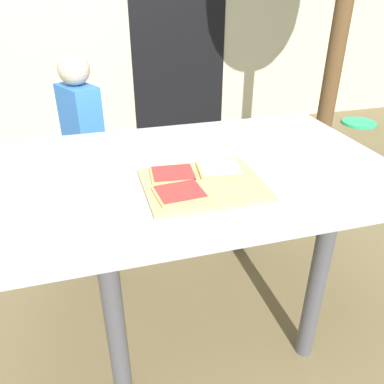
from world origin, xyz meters
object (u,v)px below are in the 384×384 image
Objects in this scene: child_left at (83,137)px; dining_table at (193,188)px; pizza_slice_far_left at (173,174)px; garden_hose_coil at (359,123)px; cutting_board at (203,184)px; pizza_slice_near_left at (180,193)px; pizza_slice_far_right at (220,169)px; plate_white_left at (91,161)px.

dining_table is at bearing -63.63° from child_left.
pizza_slice_far_left is 3.33m from garden_hose_coil.
cutting_board reaches higher than dining_table.
child_left is (-0.30, 0.88, -0.15)m from pizza_slice_far_left.
child_left reaches higher than cutting_board.
child_left is at bearing 116.37° from dining_table.
pizza_slice_near_left is 0.96× the size of pizza_slice_far_right.
pizza_slice_near_left is at bearing -94.05° from pizza_slice_far_left.
dining_table is 4.47× the size of garden_hose_coil.
garden_hose_coil is (2.41, 2.16, -0.71)m from cutting_board.
pizza_slice_near_left is 3.42m from garden_hose_coil.
dining_table is at bearing -22.89° from plate_white_left.
cutting_board is 2.40× the size of pizza_slice_near_left.
plate_white_left is 0.70× the size of garden_hose_coil.
dining_table is 3.78× the size of cutting_board.
garden_hose_coil is (2.79, 1.20, -0.57)m from child_left.
pizza_slice_far_left is (-0.09, 0.07, 0.02)m from cutting_board.
plate_white_left is at bearing 138.80° from cutting_board.
pizza_slice_near_left reaches higher than cutting_board.
plate_white_left is at bearing -146.29° from garden_hose_coil.
pizza_slice_near_left is 0.49× the size of garden_hose_coil.
pizza_slice_far_right reaches higher than cutting_board.
child_left is 3.09m from garden_hose_coil.
dining_table is 1.49× the size of child_left.
dining_table is 0.16m from pizza_slice_far_right.
plate_white_left is at bearing 124.52° from pizza_slice_near_left.
pizza_slice_far_left is at bearing 140.08° from cutting_board.
garden_hose_coil is at bearing 42.01° from pizza_slice_far_right.
cutting_board reaches higher than plate_white_left.
garden_hose_coil is (2.50, 2.22, -0.72)m from pizza_slice_near_left.
pizza_slice_far_right is at bearing -137.99° from garden_hose_coil.
pizza_slice_far_right reaches higher than garden_hose_coil.
cutting_board is 2.37× the size of pizza_slice_far_left.
child_left reaches higher than garden_hose_coil.
plate_white_left is (-0.26, 0.38, -0.02)m from pizza_slice_near_left.
plate_white_left is 3.40m from garden_hose_coil.
child_left reaches higher than pizza_slice_far_right.
dining_table is 9.04× the size of pizza_slice_near_left.
pizza_slice_near_left is 0.16× the size of child_left.
pizza_slice_far_right is at bearing -62.08° from child_left.
pizza_slice_far_right is at bearing -50.17° from dining_table.
dining_table is 0.27m from pizza_slice_near_left.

